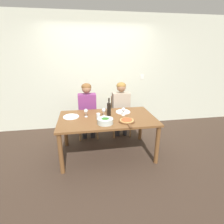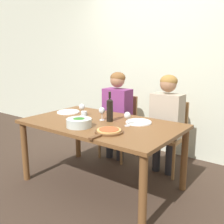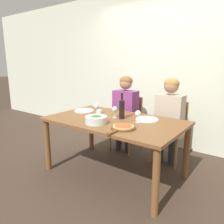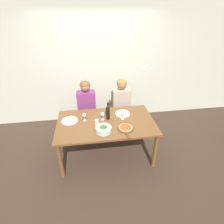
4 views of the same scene
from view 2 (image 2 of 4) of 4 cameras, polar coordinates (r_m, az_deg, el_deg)
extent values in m
plane|color=#3D2D23|center=(3.15, -2.26, -15.36)|extent=(40.00, 40.00, 0.00)
cube|color=beige|center=(3.98, 10.61, 10.57)|extent=(10.00, 0.05, 2.70)
cube|color=brown|center=(2.89, -2.38, -2.60)|extent=(1.71, 1.01, 0.04)
cylinder|color=brown|center=(3.28, -18.43, -8.18)|extent=(0.07, 0.07, 0.70)
cylinder|color=brown|center=(2.27, 6.73, -17.34)|extent=(0.07, 0.07, 0.70)
cylinder|color=brown|center=(3.82, -7.44, -4.64)|extent=(0.07, 0.07, 0.70)
cylinder|color=brown|center=(3.00, 15.44, -9.95)|extent=(0.07, 0.07, 0.70)
cube|color=#9E7042|center=(3.75, 1.32, -3.39)|extent=(0.42, 0.42, 0.04)
cube|color=#9E7042|center=(3.85, 3.02, 0.54)|extent=(0.38, 0.03, 0.42)
cylinder|color=#9E7042|center=(3.79, -2.73, -6.91)|extent=(0.04, 0.04, 0.43)
cylinder|color=#9E7042|center=(3.57, 2.03, -8.13)|extent=(0.04, 0.04, 0.43)
cylinder|color=#9E7042|center=(4.07, 0.67, -5.48)|extent=(0.04, 0.04, 0.43)
cylinder|color=#9E7042|center=(3.87, 5.25, -6.50)|extent=(0.04, 0.04, 0.43)
cube|color=#9E7042|center=(3.39, 11.77, -5.42)|extent=(0.42, 0.42, 0.04)
cube|color=#9E7042|center=(3.50, 13.30, -1.02)|extent=(0.38, 0.03, 0.42)
cylinder|color=#9E7042|center=(3.39, 7.27, -9.41)|extent=(0.04, 0.04, 0.43)
cylinder|color=#9E7042|center=(3.24, 13.23, -10.75)|extent=(0.04, 0.04, 0.43)
cylinder|color=#9E7042|center=(3.71, 10.19, -7.55)|extent=(0.04, 0.04, 0.43)
cylinder|color=#9E7042|center=(3.57, 15.71, -8.66)|extent=(0.04, 0.04, 0.43)
cylinder|color=#28282D|center=(3.81, -0.51, -6.52)|extent=(0.10, 0.10, 0.46)
cylinder|color=#28282D|center=(3.71, 1.73, -7.06)|extent=(0.10, 0.10, 0.46)
cube|color=#7A3370|center=(3.67, 1.16, 0.87)|extent=(0.38, 0.22, 0.54)
cylinder|color=#7A3370|center=(3.63, -3.67, -1.68)|extent=(0.07, 0.31, 0.14)
cylinder|color=#7A3370|center=(3.39, 1.50, -2.68)|extent=(0.07, 0.31, 0.14)
sphere|color=#9E7051|center=(3.61, 1.19, 6.94)|extent=(0.20, 0.20, 0.20)
ellipsoid|color=brown|center=(3.61, 1.29, 7.51)|extent=(0.21, 0.21, 0.15)
cylinder|color=#28282D|center=(3.43, 9.66, -8.89)|extent=(0.10, 0.10, 0.46)
cylinder|color=#28282D|center=(3.36, 12.43, -9.49)|extent=(0.10, 0.10, 0.46)
cube|color=tan|center=(3.30, 11.85, -0.75)|extent=(0.38, 0.22, 0.54)
cylinder|color=tan|center=(3.21, 6.63, -3.66)|extent=(0.07, 0.31, 0.14)
cylinder|color=tan|center=(3.04, 13.18, -4.85)|extent=(0.07, 0.31, 0.14)
sphere|color=#9E7051|center=(3.23, 12.16, 5.99)|extent=(0.20, 0.20, 0.20)
ellipsoid|color=olive|center=(3.24, 12.27, 6.62)|extent=(0.21, 0.21, 0.15)
cylinder|color=black|center=(2.89, -0.49, 0.20)|extent=(0.07, 0.07, 0.23)
cone|color=black|center=(2.87, -0.49, 2.75)|extent=(0.07, 0.07, 0.03)
cylinder|color=black|center=(2.86, -0.49, 3.74)|extent=(0.03, 0.03, 0.07)
cylinder|color=silver|center=(2.72, -7.19, -2.33)|extent=(0.26, 0.26, 0.09)
ellipsoid|color=#2D6B23|center=(2.71, -7.20, -2.24)|extent=(0.21, 0.21, 0.10)
cylinder|color=white|center=(3.39, -9.48, -0.04)|extent=(0.29, 0.29, 0.01)
torus|color=white|center=(3.39, -9.48, 0.06)|extent=(0.28, 0.28, 0.02)
cylinder|color=white|center=(2.87, 5.83, -2.27)|extent=(0.29, 0.29, 0.01)
torus|color=white|center=(2.86, 5.83, -2.15)|extent=(0.28, 0.28, 0.02)
cylinder|color=brown|center=(2.51, -0.65, -4.30)|extent=(0.27, 0.27, 0.02)
cube|color=brown|center=(2.36, -3.72, -5.47)|extent=(0.04, 0.14, 0.02)
cylinder|color=tan|center=(2.51, -0.66, -3.97)|extent=(0.23, 0.23, 0.01)
cylinder|color=#AD4C28|center=(2.50, -0.66, -3.79)|extent=(0.19, 0.19, 0.01)
cylinder|color=silver|center=(3.18, -6.51, -0.82)|extent=(0.06, 0.06, 0.01)
cylinder|color=silver|center=(3.18, -6.52, -0.11)|extent=(0.01, 0.01, 0.07)
ellipsoid|color=silver|center=(3.16, -6.55, 1.11)|extent=(0.07, 0.07, 0.08)
ellipsoid|color=maroon|center=(3.16, -6.55, 0.89)|extent=(0.06, 0.06, 0.03)
cylinder|color=silver|center=(2.74, 3.33, -2.98)|extent=(0.06, 0.06, 0.01)
cylinder|color=silver|center=(2.73, 3.34, -2.16)|extent=(0.01, 0.01, 0.07)
ellipsoid|color=silver|center=(2.71, 3.36, -0.76)|extent=(0.07, 0.07, 0.08)
ellipsoid|color=maroon|center=(2.72, 3.36, -1.01)|extent=(0.06, 0.06, 0.03)
cylinder|color=silver|center=(2.97, -2.18, -1.74)|extent=(0.06, 0.06, 0.01)
cylinder|color=silver|center=(2.96, -2.19, -0.98)|extent=(0.01, 0.01, 0.07)
ellipsoid|color=silver|center=(2.94, -2.20, 0.32)|extent=(0.07, 0.07, 0.08)
ellipsoid|color=maroon|center=(2.95, -2.20, 0.09)|extent=(0.06, 0.06, 0.03)
cylinder|color=silver|center=(2.90, -6.08, -0.99)|extent=(0.07, 0.07, 0.12)
camera|label=1|loc=(2.32, -74.74, 13.23)|focal=28.00mm
camera|label=3|loc=(0.20, -55.26, -0.67)|focal=35.00mm
camera|label=4|loc=(2.28, -70.68, 30.47)|focal=28.00mm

